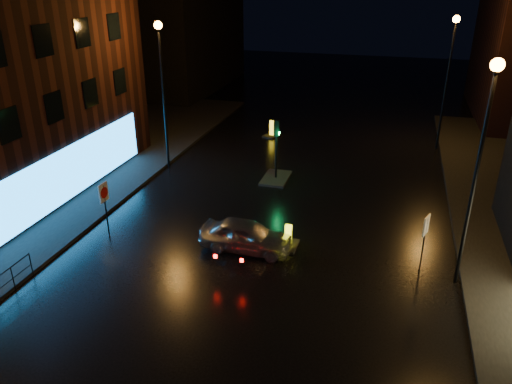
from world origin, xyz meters
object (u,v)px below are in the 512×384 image
at_px(traffic_signal, 276,171).
at_px(road_sign_right, 425,230).
at_px(bollard_far, 272,133).
at_px(bollard_near, 288,242).
at_px(road_sign_left, 104,197).
at_px(silver_hatchback, 246,236).

distance_m(traffic_signal, road_sign_right, 10.81).
bearing_deg(bollard_far, traffic_signal, -56.92).
bearing_deg(bollard_near, road_sign_left, -169.17).
distance_m(traffic_signal, bollard_far, 7.90).
height_order(silver_hatchback, road_sign_left, road_sign_left).
bearing_deg(silver_hatchback, bollard_far, 11.75).
distance_m(silver_hatchback, road_sign_left, 6.38).
bearing_deg(road_sign_right, bollard_far, -36.78).
bearing_deg(road_sign_left, road_sign_right, 5.87).
relative_size(bollard_near, road_sign_left, 0.48).
relative_size(bollard_near, bollard_far, 0.81).
xyz_separation_m(silver_hatchback, road_sign_left, (-6.24, -0.55, 1.24)).
xyz_separation_m(bollard_near, road_sign_left, (-7.88, -1.25, 1.68)).
bearing_deg(road_sign_left, traffic_signal, 58.24).
bearing_deg(silver_hatchback, traffic_signal, 6.17).
bearing_deg(bollard_near, road_sign_right, -1.62).
relative_size(silver_hatchback, bollard_near, 3.24).
relative_size(traffic_signal, bollard_far, 2.30).
bearing_deg(bollard_far, silver_hatchback, -62.49).
distance_m(traffic_signal, road_sign_left, 10.20).
height_order(bollard_far, road_sign_right, road_sign_right).
xyz_separation_m(bollard_far, road_sign_left, (-3.45, -16.01, 1.66)).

